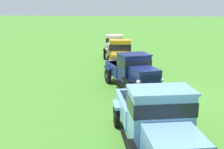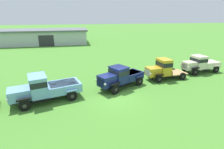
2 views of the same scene
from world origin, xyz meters
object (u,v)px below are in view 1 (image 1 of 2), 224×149
object	(u,v)px
vintage_truck_midrow_center	(132,71)
vintage_truck_back_of_row	(115,45)
vintage_truck_second_in_line	(156,117)
vintage_truck_far_side	(120,55)

from	to	relation	value
vintage_truck_midrow_center	vintage_truck_back_of_row	xyz separation A→B (m)	(10.62, 2.59, -0.03)
vintage_truck_second_in_line	vintage_truck_far_side	world-z (taller)	vintage_truck_far_side
vintage_truck_midrow_center	vintage_truck_far_side	size ratio (longest dim) A/B	1.06
vintage_truck_midrow_center	vintage_truck_back_of_row	size ratio (longest dim) A/B	1.01
vintage_truck_second_in_line	vintage_truck_back_of_row	distance (m)	17.67
vintage_truck_far_side	vintage_truck_second_in_line	bearing A→B (deg)	-167.02
vintage_truck_midrow_center	vintage_truck_second_in_line	bearing A→B (deg)	-168.51
vintage_truck_midrow_center	vintage_truck_back_of_row	world-z (taller)	vintage_truck_midrow_center
vintage_truck_back_of_row	vintage_truck_far_side	bearing A→B (deg)	-167.42
vintage_truck_far_side	vintage_truck_back_of_row	distance (m)	5.74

